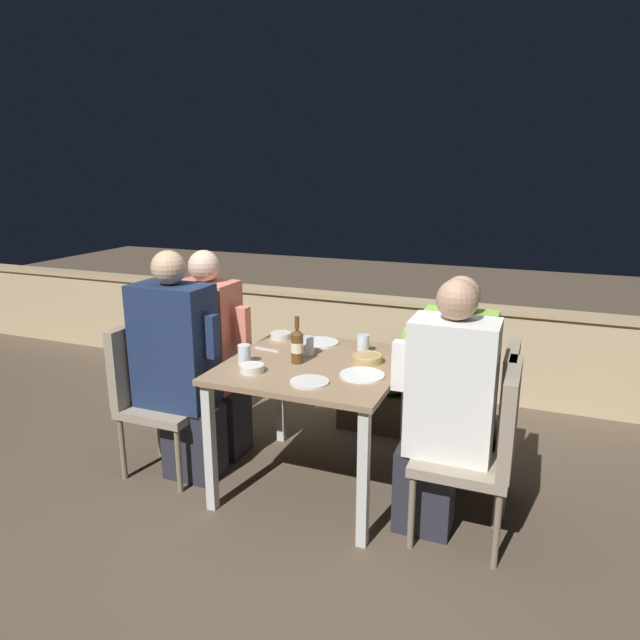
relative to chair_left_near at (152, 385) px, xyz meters
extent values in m
plane|color=brown|center=(0.97, 0.16, -0.52)|extent=(16.00, 16.00, 0.00)
cube|color=tan|center=(0.97, 1.81, -0.17)|extent=(9.00, 0.14, 0.71)
cube|color=tan|center=(0.97, 1.81, 0.20)|extent=(9.00, 0.18, 0.04)
cube|color=#937556|center=(0.97, 0.16, 0.20)|extent=(0.93, 0.95, 0.03)
cube|color=silver|center=(0.55, -0.26, -0.17)|extent=(0.05, 0.05, 0.71)
cube|color=silver|center=(1.39, -0.26, -0.17)|extent=(0.05, 0.05, 0.71)
cube|color=silver|center=(0.55, 0.59, -0.17)|extent=(0.05, 0.05, 0.71)
cube|color=silver|center=(1.39, 0.59, -0.17)|extent=(0.05, 0.05, 0.71)
cube|color=brown|center=(1.18, 1.07, -0.38)|extent=(0.71, 0.36, 0.28)
ellipsoid|color=#235628|center=(0.99, 1.07, -0.11)|extent=(0.32, 0.47, 0.30)
ellipsoid|color=#235628|center=(1.18, 1.07, -0.11)|extent=(0.32, 0.47, 0.30)
ellipsoid|color=#235628|center=(1.38, 1.07, -0.11)|extent=(0.32, 0.47, 0.30)
cube|color=gray|center=(0.10, 0.00, -0.12)|extent=(0.45, 0.45, 0.05)
cube|color=gray|center=(-0.10, 0.00, 0.14)|extent=(0.06, 0.45, 0.46)
cylinder|color=#7F705B|center=(-0.09, -0.19, -0.33)|extent=(0.03, 0.03, 0.38)
cylinder|color=#7F705B|center=(0.30, -0.19, -0.33)|extent=(0.03, 0.03, 0.38)
cylinder|color=#7F705B|center=(-0.09, 0.19, -0.33)|extent=(0.03, 0.03, 0.38)
cylinder|color=#7F705B|center=(0.30, 0.19, -0.33)|extent=(0.03, 0.03, 0.38)
cube|color=#282833|center=(0.27, 0.00, -0.31)|extent=(0.31, 0.23, 0.43)
cube|color=navy|center=(0.17, 0.00, 0.26)|extent=(0.44, 0.26, 0.71)
cube|color=navy|center=(0.42, 0.00, 0.35)|extent=(0.07, 0.07, 0.24)
sphere|color=tan|center=(0.17, 0.00, 0.71)|extent=(0.19, 0.19, 0.19)
cube|color=gray|center=(0.13, 0.31, -0.12)|extent=(0.45, 0.45, 0.05)
cube|color=gray|center=(-0.07, 0.31, 0.14)|extent=(0.06, 0.45, 0.46)
cylinder|color=#7F705B|center=(-0.07, 0.12, -0.33)|extent=(0.03, 0.03, 0.38)
cylinder|color=#7F705B|center=(0.32, 0.12, -0.33)|extent=(0.03, 0.03, 0.38)
cylinder|color=#7F705B|center=(-0.07, 0.50, -0.33)|extent=(0.03, 0.03, 0.38)
cylinder|color=#7F705B|center=(0.32, 0.50, -0.33)|extent=(0.03, 0.03, 0.38)
cube|color=#282833|center=(0.30, 0.31, -0.31)|extent=(0.25, 0.23, 0.43)
cube|color=#E07A66|center=(0.20, 0.31, 0.24)|extent=(0.36, 0.26, 0.67)
cube|color=#E07A66|center=(0.45, 0.31, 0.32)|extent=(0.07, 0.07, 0.24)
sphere|color=beige|center=(0.20, 0.31, 0.67)|extent=(0.19, 0.19, 0.19)
cube|color=gray|center=(1.80, 0.00, -0.12)|extent=(0.45, 0.45, 0.05)
cube|color=gray|center=(2.00, 0.00, 0.14)|extent=(0.06, 0.45, 0.46)
cylinder|color=#7F705B|center=(1.60, -0.20, -0.33)|extent=(0.03, 0.03, 0.38)
cylinder|color=#7F705B|center=(1.99, -0.20, -0.33)|extent=(0.03, 0.03, 0.38)
cylinder|color=#7F705B|center=(1.60, 0.19, -0.33)|extent=(0.03, 0.03, 0.38)
cylinder|color=#7F705B|center=(1.99, 0.19, -0.33)|extent=(0.03, 0.03, 0.38)
cube|color=#282833|center=(1.63, 0.00, -0.31)|extent=(0.28, 0.23, 0.43)
cube|color=white|center=(1.73, 0.00, 0.24)|extent=(0.40, 0.26, 0.66)
cube|color=white|center=(1.48, 0.00, 0.32)|extent=(0.07, 0.07, 0.24)
sphere|color=tan|center=(1.73, 0.00, 0.66)|extent=(0.19, 0.19, 0.19)
cube|color=gray|center=(1.77, 0.30, -0.12)|extent=(0.45, 0.45, 0.05)
cube|color=gray|center=(1.97, 0.30, 0.14)|extent=(0.06, 0.45, 0.46)
cylinder|color=#7F705B|center=(1.58, 0.11, -0.33)|extent=(0.03, 0.03, 0.38)
cylinder|color=#7F705B|center=(1.97, 0.11, -0.33)|extent=(0.03, 0.03, 0.38)
cylinder|color=#7F705B|center=(1.58, 0.50, -0.33)|extent=(0.03, 0.03, 0.38)
cylinder|color=#7F705B|center=(1.97, 0.50, -0.33)|extent=(0.03, 0.03, 0.38)
cube|color=#282833|center=(1.60, 0.30, -0.31)|extent=(0.26, 0.23, 0.43)
cube|color=#8CCC4C|center=(1.70, 0.30, 0.22)|extent=(0.37, 0.26, 0.62)
cube|color=#8CCC4C|center=(1.45, 0.30, 0.29)|extent=(0.07, 0.07, 0.24)
sphere|color=tan|center=(1.70, 0.30, 0.62)|extent=(0.19, 0.19, 0.19)
cylinder|color=brown|center=(0.88, 0.12, 0.29)|extent=(0.07, 0.07, 0.16)
cylinder|color=beige|center=(0.88, 0.12, 0.30)|extent=(0.07, 0.07, 0.06)
cone|color=brown|center=(0.88, 0.12, 0.39)|extent=(0.07, 0.07, 0.03)
cylinder|color=brown|center=(0.88, 0.12, 0.44)|extent=(0.03, 0.03, 0.07)
cylinder|color=white|center=(0.86, 0.50, 0.22)|extent=(0.23, 0.23, 0.01)
cylinder|color=silver|center=(1.06, -0.13, 0.22)|extent=(0.19, 0.19, 0.01)
cylinder|color=white|center=(1.27, 0.06, 0.22)|extent=(0.23, 0.23, 0.01)
cylinder|color=silver|center=(0.72, -0.10, 0.23)|extent=(0.13, 0.13, 0.04)
torus|color=silver|center=(0.72, -0.10, 0.25)|extent=(0.13, 0.13, 0.01)
cylinder|color=tan|center=(1.23, 0.27, 0.23)|extent=(0.17, 0.17, 0.04)
torus|color=tan|center=(1.23, 0.27, 0.25)|extent=(0.17, 0.17, 0.01)
cylinder|color=beige|center=(0.60, 0.50, 0.23)|extent=(0.13, 0.13, 0.04)
torus|color=beige|center=(0.60, 0.50, 0.25)|extent=(0.13, 0.13, 0.01)
cylinder|color=silver|center=(0.88, 0.26, 0.27)|extent=(0.07, 0.07, 0.11)
cylinder|color=silver|center=(0.62, 0.00, 0.27)|extent=(0.07, 0.07, 0.10)
cylinder|color=silver|center=(1.16, 0.42, 0.27)|extent=(0.07, 0.07, 0.10)
cube|color=silver|center=(0.63, 0.26, 0.22)|extent=(0.17, 0.05, 0.01)
cylinder|color=#9E5638|center=(-0.20, 0.88, -0.42)|extent=(0.30, 0.30, 0.20)
cylinder|color=#47331E|center=(-0.20, 0.88, -0.23)|extent=(0.04, 0.04, 0.18)
ellipsoid|color=#235628|center=(-0.20, 0.88, 0.03)|extent=(0.42, 0.42, 0.38)
camera|label=1|loc=(2.08, -2.55, 1.23)|focal=32.00mm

